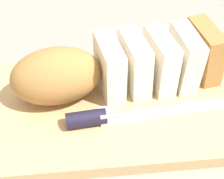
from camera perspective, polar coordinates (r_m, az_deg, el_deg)
ground_plane at (r=0.56m, az=0.00°, el=-3.93°), size 3.00×3.00×0.00m
cutting_board at (r=0.55m, az=0.00°, el=-3.13°), size 0.46×0.26×0.02m
bread_loaf at (r=0.54m, az=-0.16°, el=3.82°), size 0.36×0.14×0.09m
bread_knife at (r=0.51m, az=-1.15°, el=-4.74°), size 0.26×0.04×0.03m
crumb_near_knife at (r=0.58m, az=-7.09°, el=0.84°), size 0.01×0.01×0.01m
crumb_near_loaf at (r=0.56m, az=-5.87°, el=-0.55°), size 0.00×0.00×0.00m
crumb_stray_left at (r=0.57m, az=-1.34°, el=0.49°), size 0.01×0.01×0.01m
crumb_stray_right at (r=0.52m, az=1.08°, el=-4.91°), size 0.00×0.00×0.00m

